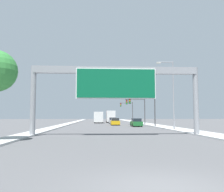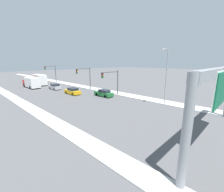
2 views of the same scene
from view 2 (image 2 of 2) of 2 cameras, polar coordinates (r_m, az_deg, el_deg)
The scene contains 12 objects.
sidewalk_right at distance 51.86m, azimuth -15.56°, elevation 4.35°, with size 3.00×120.00×0.15m.
median_strip_left at distance 45.51m, azimuth -35.95°, elevation 1.19°, with size 2.00×120.00×0.15m.
sign_gantry at distance 16.73m, azimuth 36.17°, elevation 3.42°, with size 16.93×0.73×6.93m.
car_near_left at distance 35.99m, azimuth -14.80°, elevation 1.79°, with size 1.80×4.52×1.50m.
car_mid_center at distance 32.63m, azimuth -3.15°, elevation 1.07°, with size 1.76×4.45×1.50m.
car_far_right at distance 43.74m, azimuth -20.91°, elevation 3.31°, with size 1.81×4.30×1.55m.
truck_box_primary at distance 49.08m, azimuth -28.36°, elevation 4.55°, with size 2.44×7.88×3.03m.
truck_box_secondary at distance 54.00m, azimuth -26.20°, elevation 5.59°, with size 2.40×8.55×3.41m.
traffic_light_near_intersection at distance 32.39m, azimuth 0.13°, elevation 6.61°, with size 5.10×0.32×5.57m.
traffic_light_mid_block at distance 40.08m, azimuth -10.05°, elevation 7.88°, with size 4.47×0.32×5.90m.
traffic_light_far_intersection at distance 57.51m, azimuth -21.88°, elevation 8.76°, with size 3.97×0.32×6.15m.
street_lamp_right at distance 27.27m, azimuth 19.84°, elevation 8.31°, with size 2.41×0.28×9.58m.
Camera 2 is at (-16.46, 15.71, 7.41)m, focal length 24.00 mm.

